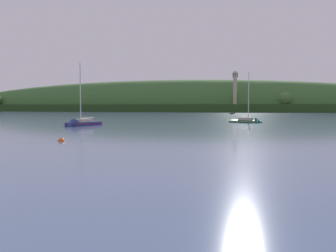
{
  "coord_description": "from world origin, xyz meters",
  "views": [
    {
      "loc": [
        5.58,
        4.29,
        3.47
      ],
      "look_at": [
        -2.14,
        33.28,
        1.76
      ],
      "focal_mm": 37.28,
      "sensor_mm": 36.0,
      "label": 1
    }
  ],
  "objects_px": {
    "dockside_crane": "(235,91)",
    "sailboat_near_mooring": "(249,122)",
    "mooring_buoy_midchannel": "(61,141)",
    "sailboat_far_left": "(80,125)"
  },
  "relations": [
    {
      "from": "dockside_crane",
      "to": "sailboat_far_left",
      "type": "height_order",
      "value": "dockside_crane"
    },
    {
      "from": "sailboat_near_mooring",
      "to": "sailboat_far_left",
      "type": "relative_size",
      "value": 0.94
    },
    {
      "from": "mooring_buoy_midchannel",
      "to": "sailboat_far_left",
      "type": "bearing_deg",
      "value": 115.26
    },
    {
      "from": "sailboat_far_left",
      "to": "mooring_buoy_midchannel",
      "type": "height_order",
      "value": "sailboat_far_left"
    },
    {
      "from": "sailboat_far_left",
      "to": "sailboat_near_mooring",
      "type": "bearing_deg",
      "value": 135.19
    },
    {
      "from": "sailboat_far_left",
      "to": "mooring_buoy_midchannel",
      "type": "distance_m",
      "value": 27.44
    },
    {
      "from": "dockside_crane",
      "to": "mooring_buoy_midchannel",
      "type": "height_order",
      "value": "dockside_crane"
    },
    {
      "from": "sailboat_near_mooring",
      "to": "dockside_crane",
      "type": "bearing_deg",
      "value": 111.66
    },
    {
      "from": "sailboat_near_mooring",
      "to": "sailboat_far_left",
      "type": "xyz_separation_m",
      "value": [
        -28.44,
        -19.08,
        0.03
      ]
    },
    {
      "from": "dockside_crane",
      "to": "sailboat_near_mooring",
      "type": "xyz_separation_m",
      "value": [
        12.51,
        -134.91,
        -11.98
      ]
    }
  ]
}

